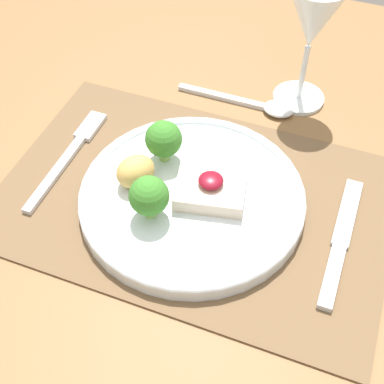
% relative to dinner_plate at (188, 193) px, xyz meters
% --- Properties ---
extents(dining_table, '(1.48, 1.09, 0.78)m').
position_rel_dinner_plate_xyz_m(dining_table, '(0.00, 0.01, -0.10)').
color(dining_table, brown).
rests_on(dining_table, ground_plane).
extents(placemat, '(0.48, 0.32, 0.00)m').
position_rel_dinner_plate_xyz_m(placemat, '(0.00, 0.01, -0.02)').
color(placemat, brown).
rests_on(placemat, dining_table).
extents(dinner_plate, '(0.27, 0.27, 0.07)m').
position_rel_dinner_plate_xyz_m(dinner_plate, '(0.00, 0.00, 0.00)').
color(dinner_plate, silver).
rests_on(dinner_plate, placemat).
extents(fork, '(0.02, 0.19, 0.01)m').
position_rel_dinner_plate_xyz_m(fork, '(-0.18, 0.02, -0.01)').
color(fork, silver).
rests_on(fork, placemat).
extents(knife, '(0.02, 0.19, 0.01)m').
position_rel_dinner_plate_xyz_m(knife, '(0.19, -0.01, -0.01)').
color(knife, silver).
rests_on(knife, placemat).
extents(spoon, '(0.18, 0.04, 0.01)m').
position_rel_dinner_plate_xyz_m(spoon, '(0.03, 0.20, -0.01)').
color(spoon, silver).
rests_on(spoon, dining_table).
extents(wine_glass_near, '(0.08, 0.08, 0.18)m').
position_rel_dinner_plate_xyz_m(wine_glass_near, '(0.08, 0.24, 0.11)').
color(wine_glass_near, white).
rests_on(wine_glass_near, dining_table).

